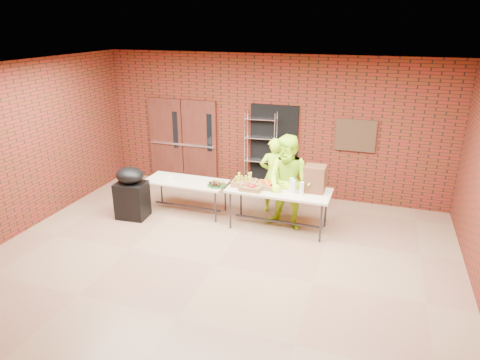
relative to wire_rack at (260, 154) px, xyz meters
name	(u,v)px	position (x,y,z in m)	size (l,w,h in m)	color
room	(213,176)	(0.18, -3.32, 0.62)	(8.08, 7.08, 3.28)	#8B624B
double_doors	(183,142)	(-2.02, 0.12, 0.08)	(1.78, 0.12, 2.10)	#4F2116
dark_doorway	(274,150)	(0.28, 0.14, 0.07)	(1.10, 0.06, 2.10)	black
bronze_plaque	(356,135)	(2.08, 0.13, 0.57)	(0.85, 0.04, 0.70)	#3F2A19
wire_rack	(260,154)	(0.00, 0.00, 0.00)	(0.72, 0.24, 1.96)	silver
table_left	(186,183)	(-1.19, -1.51, -0.33)	(1.73, 0.73, 0.71)	#C1B693
table_right	(279,193)	(0.84, -1.63, -0.23)	(1.99, 0.85, 0.82)	#C1B693
basket_bananas	(245,183)	(0.16, -1.66, -0.10)	(0.46, 0.36, 0.14)	#A38241
basket_oranges	(265,185)	(0.56, -1.64, -0.11)	(0.42, 0.33, 0.13)	#A38241
basket_apples	(251,187)	(0.34, -1.83, -0.11)	(0.41, 0.32, 0.13)	#A38241
muffin_tray	(217,183)	(-0.47, -1.56, -0.23)	(0.39, 0.39, 0.10)	#15501C
napkin_box	(172,178)	(-1.52, -1.52, -0.24)	(0.16, 0.11, 0.05)	silver
coffee_dispenser	(315,179)	(1.49, -1.51, 0.09)	(0.39, 0.35, 0.51)	brown
cup_stack_front	(293,187)	(1.14, -1.73, -0.04)	(0.08, 0.08, 0.25)	silver
cup_stack_mid	(302,188)	(1.30, -1.75, -0.04)	(0.08, 0.08, 0.25)	silver
cup_stack_back	(292,184)	(1.08, -1.61, -0.03)	(0.09, 0.09, 0.26)	silver
covered_grill	(132,193)	(-2.15, -2.11, -0.43)	(0.63, 0.54, 1.09)	black
volunteer_woman	(274,175)	(0.55, -0.88, -0.17)	(0.59, 0.39, 1.62)	#BAFD1C
volunteer_man	(289,183)	(1.01, -1.55, -0.04)	(0.91, 0.71, 1.88)	#BAFD1C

